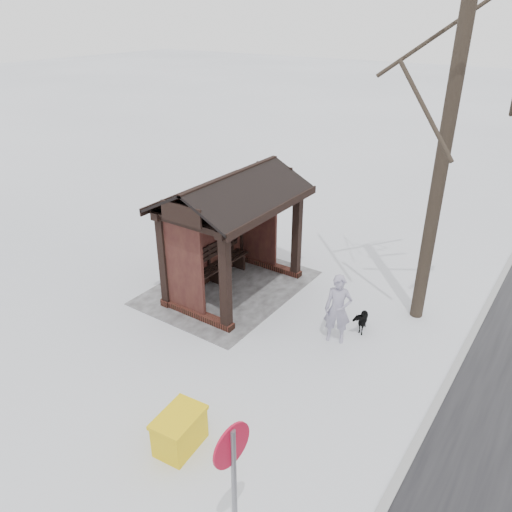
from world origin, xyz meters
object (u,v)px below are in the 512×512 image
Objects in this scene: road_sign at (232,467)px; tree_near at (465,27)px; grit_bin at (180,431)px; bus_shelter at (228,209)px; dog at (360,319)px; pedestrian at (338,309)px.

tree_near is at bearing -174.54° from road_sign.
road_sign is (0.97, 1.84, 1.32)m from grit_bin.
bus_shelter reaches higher than dog.
grit_bin is (4.57, 2.48, -1.83)m from bus_shelter.
tree_near reaches higher than bus_shelter.
tree_near is 5.83m from pedestrian.
bus_shelter is at bearing 167.32° from dog.
bus_shelter is 3.93× the size of grit_bin.
tree_near reaches higher than dog.
bus_shelter reaches higher than grit_bin.
bus_shelter is at bearing 151.37° from pedestrian.
bus_shelter is at bearing -71.01° from tree_near.
grit_bin is at bearing -120.93° from pedestrian.
tree_near is 6.09m from dog.
road_sign is (7.04, -0.04, -4.49)m from tree_near.
grit_bin is (4.10, -0.77, -0.45)m from pedestrian.
pedestrian is at bearing -162.24° from road_sign.
grit_bin is at bearing -17.22° from tree_near.
tree_near reaches higher than pedestrian.
road_sign is (5.06, 1.07, 0.87)m from pedestrian.
tree_near is 3.93× the size of road_sign.
grit_bin is at bearing -111.93° from road_sign.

